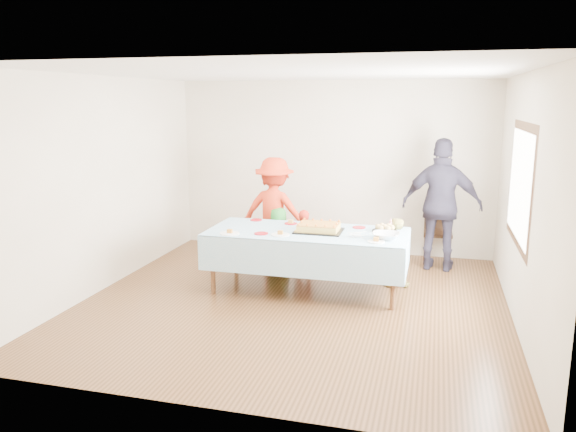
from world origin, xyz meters
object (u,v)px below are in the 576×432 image
Objects in this scene: party_table at (307,235)px; adult_left at (275,212)px; dining_chair at (438,226)px; birthday_cake at (319,228)px.

adult_left is at bearing 125.36° from party_table.
adult_left is (-0.73, 1.02, 0.07)m from party_table.
dining_chair is at bearing 48.54° from party_table.
birthday_cake is 1.34m from adult_left.
adult_left is (-2.34, -0.80, 0.26)m from dining_chair.
adult_left is at bearing -161.94° from dining_chair.
dining_chair is (1.46, 1.81, -0.30)m from birthday_cake.
birthday_cake reaches higher than party_table.
party_table is at bearing 128.67° from adult_left.
adult_left reaches higher than party_table.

